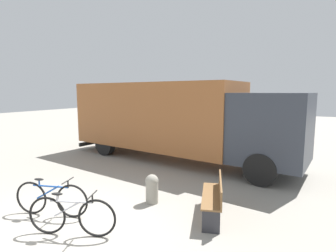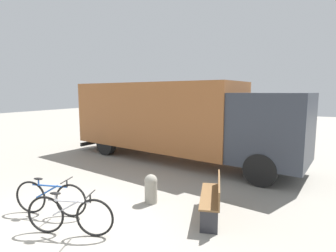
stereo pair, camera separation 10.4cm
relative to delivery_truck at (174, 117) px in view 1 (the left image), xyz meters
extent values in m
plane|color=gray|center=(0.30, -6.06, -1.69)|extent=(60.00, 60.00, 0.00)
cube|color=#99592D|center=(-0.93, 0.12, 0.06)|extent=(7.20, 3.27, 2.56)
cube|color=#333842|center=(3.60, -0.46, -0.13)|extent=(2.47, 2.57, 2.17)
cube|color=black|center=(-4.43, 0.56, -1.43)|extent=(0.39, 2.29, 0.16)
cylinder|color=black|center=(3.74, 0.58, -1.22)|extent=(0.98, 0.40, 0.95)
cylinder|color=black|center=(3.47, -1.50, -1.22)|extent=(0.98, 0.40, 0.95)
cylinder|color=black|center=(-2.70, 1.40, -1.22)|extent=(0.98, 0.40, 0.95)
cylinder|color=black|center=(-2.96, -0.68, -1.22)|extent=(0.98, 0.40, 0.95)
cube|color=brown|center=(2.83, -3.94, -1.23)|extent=(0.83, 1.55, 0.04)
cube|color=brown|center=(3.00, -3.89, -1.05)|extent=(0.49, 1.44, 0.39)
cube|color=#2D2D33|center=(3.04, -4.61, -1.47)|extent=(0.34, 0.15, 0.44)
cube|color=#2D2D33|center=(2.62, -3.27, -1.47)|extent=(0.34, 0.15, 0.44)
torus|color=black|center=(-0.73, -5.67, -1.33)|extent=(0.71, 0.26, 0.73)
torus|color=black|center=(0.20, -5.37, -1.33)|extent=(0.71, 0.26, 0.73)
cylinder|color=#1E4C9E|center=(-0.26, -5.52, -1.03)|extent=(0.80, 0.28, 0.04)
cylinder|color=#1E4C9E|center=(-0.33, -5.54, -1.17)|extent=(0.54, 0.20, 0.34)
cylinder|color=#1E4C9E|center=(-0.52, -5.60, -0.97)|extent=(0.03, 0.03, 0.12)
ellipsoid|color=black|center=(-0.52, -5.60, -0.89)|extent=(0.24, 0.15, 0.05)
cylinder|color=black|center=(0.13, -5.40, -0.96)|extent=(0.03, 0.03, 0.15)
cylinder|color=black|center=(0.13, -5.40, -0.88)|extent=(0.15, 0.43, 0.02)
torus|color=black|center=(0.31, -6.06, -1.33)|extent=(0.70, 0.30, 0.73)
torus|color=black|center=(1.21, -5.71, -1.33)|extent=(0.70, 0.30, 0.73)
cylinder|color=silver|center=(0.76, -5.89, -1.03)|extent=(0.79, 0.33, 0.04)
cylinder|color=silver|center=(0.69, -5.91, -1.17)|extent=(0.53, 0.23, 0.34)
cylinder|color=silver|center=(0.51, -5.98, -0.97)|extent=(0.03, 0.03, 0.12)
ellipsoid|color=black|center=(0.51, -5.98, -0.89)|extent=(0.24, 0.16, 0.05)
cylinder|color=black|center=(1.15, -5.74, -0.96)|extent=(0.03, 0.03, 0.15)
cylinder|color=black|center=(1.15, -5.74, -0.88)|extent=(0.18, 0.42, 0.02)
cylinder|color=gray|center=(1.33, -3.94, -1.42)|extent=(0.30, 0.30, 0.55)
sphere|color=gray|center=(1.33, -3.94, -1.14)|extent=(0.32, 0.32, 0.32)
camera|label=1|loc=(4.49, -9.15, 0.98)|focal=28.00mm
camera|label=2|loc=(4.58, -9.10, 0.98)|focal=28.00mm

